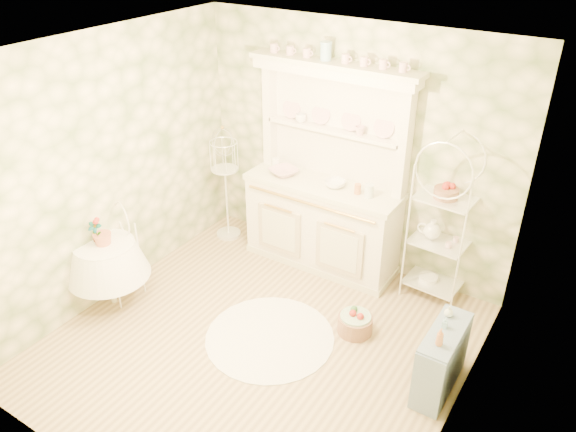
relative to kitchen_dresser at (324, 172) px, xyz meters
The scene contains 22 objects.
floor 1.91m from the kitchen_dresser, 82.50° to the right, with size 3.60×3.60×0.00m, color tan.
ceiling 2.18m from the kitchen_dresser, 82.50° to the right, with size 3.60×3.60×0.00m, color white.
wall_left 2.22m from the kitchen_dresser, 136.47° to the right, with size 3.60×3.60×0.00m, color #F3E2BF.
wall_right 2.52m from the kitchen_dresser, 37.23° to the right, with size 3.60×3.60×0.00m, color #F3E2BF.
wall_back 0.40m from the kitchen_dresser, 54.46° to the left, with size 3.60×3.60×0.00m, color #F3E2BF.
wall_front 3.33m from the kitchen_dresser, 86.55° to the right, with size 3.60×3.60×0.00m, color #F3E2BF.
kitchen_dresser is the anchor object (origin of this frame).
bakers_rack 1.34m from the kitchen_dresser, ahead, with size 0.53×0.38×1.69m, color white.
side_shelf 2.29m from the kitchen_dresser, 32.14° to the right, with size 0.27×0.74×0.63m, color #778CAB.
round_table 2.46m from the kitchen_dresser, 128.52° to the right, with size 0.65×0.65×0.71m, color white.
cafe_chair 2.37m from the kitchen_dresser, 131.15° to the right, with size 0.37×0.37×0.81m, color white.
birdcage_stand 1.35m from the kitchen_dresser, behind, with size 0.33×0.33×1.39m, color white.
floor_basket 1.64m from the kitchen_dresser, 44.97° to the right, with size 0.30×0.30×0.19m, color #9C6E52.
lace_rug 1.83m from the kitchen_dresser, 80.29° to the right, with size 1.24×1.24×0.01m, color white.
bowl_floral 0.50m from the kitchen_dresser, behind, with size 0.30×0.30×0.07m, color white.
bowl_white 0.19m from the kitchen_dresser, ahead, with size 0.23×0.23×0.07m, color white.
cup_left 0.63m from the kitchen_dresser, 157.62° to the left, with size 0.12×0.12×0.10m, color white.
cup_right 0.58m from the kitchen_dresser, 26.83° to the left, with size 0.10×0.10×0.10m, color white.
potted_geranium 2.40m from the kitchen_dresser, 128.39° to the right, with size 0.14×0.10×0.27m, color #3F7238.
bottle_amber 2.29m from the kitchen_dresser, 36.22° to the right, with size 0.06×0.06×0.16m, color #BA723E.
bottle_blue 2.15m from the kitchen_dresser, 31.73° to the right, with size 0.04×0.04×0.10m, color #8FBFD6.
bottle_glass 2.06m from the kitchen_dresser, 28.21° to the right, with size 0.08×0.08×0.10m, color silver.
Camera 1 is at (2.42, -3.28, 3.68)m, focal length 35.00 mm.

